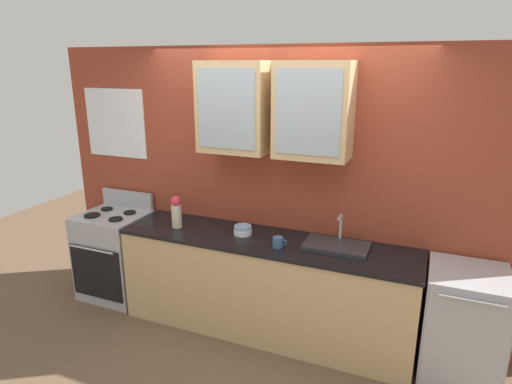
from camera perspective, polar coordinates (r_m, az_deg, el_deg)
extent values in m
plane|color=brown|center=(4.24, 1.13, -17.45)|extent=(10.00, 10.00, 0.00)
cube|color=#993D28|center=(4.02, 3.16, 0.50)|extent=(4.64, 0.10, 2.53)
cube|color=tan|center=(3.82, -2.82, 11.02)|extent=(0.61, 0.33, 0.78)
cube|color=#9EADB7|center=(3.66, -3.97, 10.77)|extent=(0.52, 0.01, 0.66)
cube|color=tan|center=(3.57, 7.56, 10.52)|extent=(0.61, 0.33, 0.78)
cube|color=#9EADB7|center=(3.41, 6.80, 10.27)|extent=(0.52, 0.01, 0.66)
cube|color=white|center=(4.76, -17.95, 8.58)|extent=(0.72, 0.01, 0.70)
cube|color=tan|center=(4.02, 1.17, -12.32)|extent=(2.62, 0.62, 0.87)
cube|color=black|center=(3.82, 1.21, -6.43)|extent=(2.65, 0.64, 0.03)
cube|color=#ADAFB5|center=(4.82, -17.96, -7.87)|extent=(0.65, 0.58, 0.89)
cube|color=black|center=(4.65, -20.23, -9.97)|extent=(0.60, 0.01, 0.54)
cylinder|color=#ADAFB5|center=(4.52, -20.81, -7.06)|extent=(0.52, 0.02, 0.02)
cube|color=#ADAFB5|center=(4.82, -16.49, -0.88)|extent=(0.62, 0.04, 0.18)
cylinder|color=black|center=(4.67, -20.68, -2.87)|extent=(0.16, 0.16, 0.02)
cylinder|color=black|center=(4.48, -17.92, -3.40)|extent=(0.14, 0.14, 0.02)
cylinder|color=black|center=(4.82, -18.96, -2.10)|extent=(0.12, 0.12, 0.02)
cylinder|color=black|center=(4.64, -16.22, -2.58)|extent=(0.12, 0.12, 0.02)
cube|color=#2D2D30|center=(3.71, 10.49, -6.95)|extent=(0.53, 0.33, 0.03)
cylinder|color=#ADAFB5|center=(3.79, 11.03, -4.50)|extent=(0.02, 0.02, 0.21)
cylinder|color=#ADAFB5|center=(3.70, 10.92, -3.26)|extent=(0.02, 0.12, 0.02)
cylinder|color=white|center=(3.92, -1.74, -5.21)|extent=(0.16, 0.16, 0.05)
cylinder|color=#8CB7E0|center=(3.91, -1.74, -4.74)|extent=(0.15, 0.15, 0.04)
cylinder|color=beige|center=(4.12, -10.37, -3.11)|extent=(0.09, 0.09, 0.22)
sphere|color=#D8333F|center=(4.08, -10.48, -1.17)|extent=(0.09, 0.09, 0.09)
cylinder|color=#38608C|center=(3.66, 2.89, -6.57)|extent=(0.09, 0.09, 0.09)
torus|color=#38608C|center=(3.64, 3.65, -6.62)|extent=(0.06, 0.01, 0.06)
cube|color=#ADAFB5|center=(3.82, 25.44, -15.52)|extent=(0.57, 0.59, 0.89)
cube|color=#ADAFB5|center=(3.57, 25.61, -17.97)|extent=(0.54, 0.01, 0.81)
cylinder|color=#ADAFB5|center=(3.35, 26.47, -12.68)|extent=(0.43, 0.02, 0.02)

